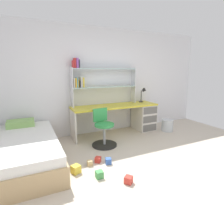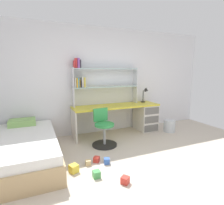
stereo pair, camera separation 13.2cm
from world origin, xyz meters
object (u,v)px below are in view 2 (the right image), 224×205
(bed_platform, at_px, (21,150))
(toy_block_red_5, at_px, (125,180))
(waste_bin, at_px, (169,126))
(toy_block_green_1, at_px, (97,174))
(desk_lamp, at_px, (146,93))
(toy_block_yellow_2, at_px, (74,168))
(toy_block_red_4, at_px, (97,159))
(bookshelf_hutch, at_px, (97,79))
(toy_block_natural_0, at_px, (88,163))
(swivel_chair, at_px, (104,131))
(desk, at_px, (137,115))
(toy_block_blue_3, at_px, (107,161))

(bed_platform, bearing_deg, toy_block_red_5, -42.40)
(waste_bin, xyz_separation_m, toy_block_green_1, (-2.37, -1.22, -0.10))
(desk_lamp, xyz_separation_m, toy_block_yellow_2, (-2.23, -1.44, -0.91))
(desk_lamp, relative_size, toy_block_red_4, 4.14)
(bookshelf_hutch, relative_size, toy_block_natural_0, 19.85)
(swivel_chair, distance_m, toy_block_red_4, 0.78)
(desk, relative_size, toy_block_red_4, 23.02)
(desk, height_order, toy_block_blue_3, desk)
(bookshelf_hutch, xyz_separation_m, toy_block_yellow_2, (-0.91, -1.53, -1.29))
(waste_bin, relative_size, toy_block_green_1, 2.93)
(waste_bin, bearing_deg, toy_block_green_1, -152.71)
(bookshelf_hutch, relative_size, waste_bin, 5.48)
(toy_block_red_4, relative_size, toy_block_red_5, 0.93)
(desk, bearing_deg, toy_block_natural_0, -143.42)
(toy_block_green_1, height_order, toy_block_yellow_2, toy_block_yellow_2)
(desk_lamp, xyz_separation_m, toy_block_red_4, (-1.81, -1.28, -0.92))
(toy_block_natural_0, distance_m, toy_block_blue_3, 0.31)
(toy_block_blue_3, bearing_deg, swivel_chair, 72.94)
(swivel_chair, relative_size, toy_block_red_4, 8.24)
(waste_bin, relative_size, toy_block_blue_3, 3.19)
(desk, bearing_deg, toy_block_green_1, -135.22)
(desk, bearing_deg, swivel_chair, -154.05)
(toy_block_yellow_2, bearing_deg, toy_block_red_5, -43.52)
(desk_lamp, bearing_deg, toy_block_red_4, -144.81)
(desk, xyz_separation_m, swivel_chair, (-1.11, -0.54, -0.12))
(desk, distance_m, swivel_chair, 1.24)
(waste_bin, bearing_deg, toy_block_yellow_2, -160.28)
(swivel_chair, height_order, toy_block_red_5, swivel_chair)
(desk, xyz_separation_m, desk_lamp, (0.32, 0.10, 0.56))
(toy_block_red_4, bearing_deg, toy_block_red_5, -76.69)
(toy_block_green_1, xyz_separation_m, toy_block_yellow_2, (-0.28, 0.27, 0.01))
(bookshelf_hutch, height_order, waste_bin, bookshelf_hutch)
(toy_block_yellow_2, xyz_separation_m, toy_block_blue_3, (0.56, 0.04, -0.01))
(waste_bin, xyz_separation_m, toy_block_natural_0, (-2.38, -0.82, -0.11))
(swivel_chair, height_order, toy_block_red_4, swivel_chair)
(desk, relative_size, toy_block_green_1, 20.84)
(desk, relative_size, bed_platform, 1.07)
(desk, bearing_deg, bookshelf_hutch, 169.61)
(toy_block_green_1, bearing_deg, bookshelf_hutch, 70.51)
(bed_platform, relative_size, toy_block_natural_0, 24.15)
(toy_block_green_1, distance_m, toy_block_red_5, 0.43)
(toy_block_red_4, bearing_deg, waste_bin, 19.40)
(bed_platform, height_order, waste_bin, bed_platform)
(bed_platform, xyz_separation_m, toy_block_natural_0, (1.01, -0.54, -0.19))
(waste_bin, height_order, toy_block_red_4, waste_bin)
(swivel_chair, bearing_deg, desk, 25.95)
(desk, relative_size, bookshelf_hutch, 1.30)
(toy_block_natural_0, bearing_deg, desk, 36.58)
(bookshelf_hutch, bearing_deg, toy_block_green_1, -109.49)
(toy_block_natural_0, bearing_deg, toy_block_red_5, -64.21)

